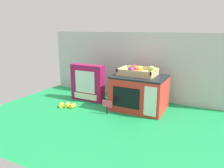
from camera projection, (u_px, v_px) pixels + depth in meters
ground_plane at (120, 107)px, 1.64m from camera, size 1.70×1.70×0.00m
display_back_panel at (135, 66)px, 1.81m from camera, size 1.61×0.03×0.55m
toy_microwave at (139, 93)px, 1.58m from camera, size 0.38×0.28×0.25m
food_groups_crate at (138, 72)px, 1.56m from camera, size 0.28×0.19×0.08m
cookie_set_box at (87, 83)px, 1.76m from camera, size 0.28×0.08×0.30m
price_sign at (107, 105)px, 1.48m from camera, size 0.07×0.01×0.10m
loose_toy_banana at (67, 105)px, 1.62m from camera, size 0.13×0.08×0.03m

